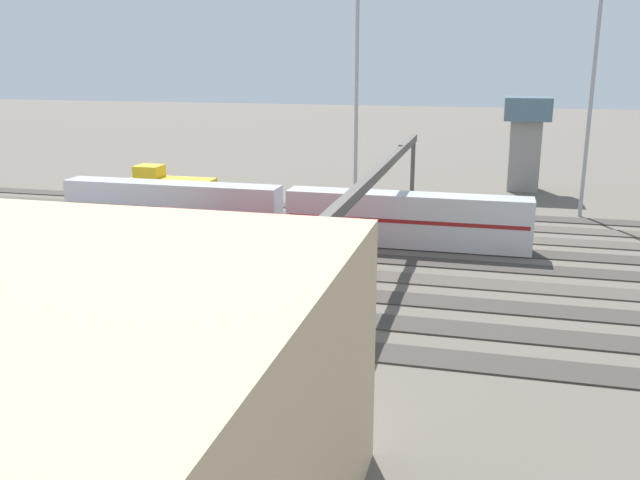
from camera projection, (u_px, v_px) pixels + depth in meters
ground_plane at (259, 251)px, 64.22m from camera, size 400.00×400.00×0.00m
track_bed_0 at (313, 207)px, 82.95m from camera, size 140.00×2.80×0.12m
track_bed_1 at (302, 216)px, 78.26m from camera, size 140.00×2.80×0.12m
track_bed_2 at (290, 226)px, 73.58m from camera, size 140.00×2.80×0.12m
track_bed_3 at (276, 237)px, 68.89m from camera, size 140.00×2.80×0.12m
track_bed_4 at (259, 250)px, 64.21m from camera, size 140.00×2.80×0.12m
track_bed_5 at (241, 266)px, 59.52m from camera, size 140.00×2.80×0.12m
track_bed_6 at (218, 284)px, 54.83m from camera, size 140.00×2.80×0.12m
track_bed_7 at (192, 305)px, 50.15m from camera, size 140.00×2.80×0.12m
track_bed_8 at (161, 330)px, 45.46m from camera, size 140.00×2.80×0.12m
train_on_track_1 at (171, 191)px, 81.52m from camera, size 10.00×3.00×5.00m
train_on_track_5 at (11, 228)px, 64.35m from camera, size 66.40×3.06×4.40m
train_on_track_3 at (284, 213)px, 68.01m from camera, size 47.20×3.06×5.00m
light_mast_0 at (597, 42)px, 73.37m from camera, size 2.80×0.70×30.39m
light_mast_2 at (357, 62)px, 80.52m from camera, size 2.80×0.70×26.51m
signal_gantry at (384, 173)px, 59.50m from camera, size 0.70×45.00×8.80m
control_tower at (526, 136)px, 92.12m from camera, size 6.00×6.00×12.42m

